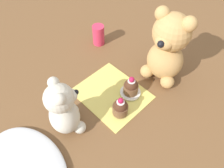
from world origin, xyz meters
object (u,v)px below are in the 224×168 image
(cupcake_near_tan_bear, at_px, (131,87))
(teddy_bear_tan, at_px, (167,48))
(cupcake_near_cream_bear, at_px, (120,107))
(teddy_bear_cream, at_px, (64,110))
(juice_glass, at_px, (99,35))
(saucer_plate, at_px, (130,92))

(cupcake_near_tan_bear, bearing_deg, teddy_bear_tan, -97.92)
(teddy_bear_tan, distance_m, cupcake_near_cream_bear, 0.25)
(teddy_bear_cream, height_order, juice_glass, teddy_bear_cream)
(cupcake_near_cream_bear, distance_m, cupcake_near_tan_bear, 0.09)
(cupcake_near_cream_bear, distance_m, saucer_plate, 0.09)
(cupcake_near_cream_bear, bearing_deg, teddy_bear_tan, -87.60)
(teddy_bear_tan, relative_size, saucer_plate, 3.72)
(juice_glass, bearing_deg, teddy_bear_cream, 123.90)
(teddy_bear_tan, xyz_separation_m, saucer_plate, (0.02, 0.15, -0.12))
(saucer_plate, bearing_deg, juice_glass, -20.93)
(teddy_bear_cream, relative_size, cupcake_near_cream_bear, 2.66)
(teddy_bear_tan, bearing_deg, cupcake_near_tan_bear, -106.29)
(teddy_bear_cream, bearing_deg, saucer_plate, -83.21)
(cupcake_near_cream_bear, xyz_separation_m, cupcake_near_tan_bear, (0.03, -0.08, 0.01))
(teddy_bear_cream, relative_size, cupcake_near_tan_bear, 2.61)
(saucer_plate, relative_size, juice_glass, 0.84)
(teddy_bear_cream, xyz_separation_m, cupcake_near_cream_bear, (-0.08, -0.15, -0.06))
(cupcake_near_tan_bear, bearing_deg, teddy_bear_cream, 77.02)
(cupcake_near_cream_bear, bearing_deg, cupcake_near_tan_bear, -69.90)
(teddy_bear_cream, relative_size, teddy_bear_tan, 0.73)
(cupcake_near_tan_bear, bearing_deg, cupcake_near_cream_bear, 110.10)
(saucer_plate, xyz_separation_m, cupcake_near_tan_bear, (0.00, 0.00, 0.03))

